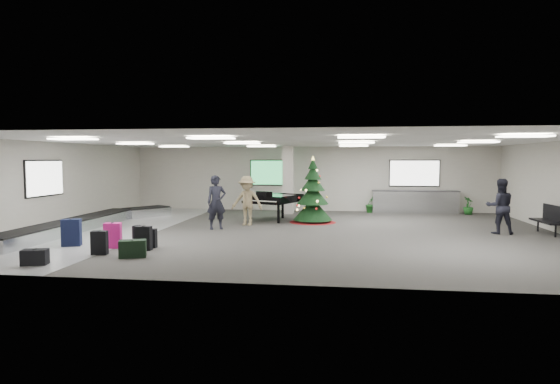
# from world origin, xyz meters

# --- Properties ---
(ground) EXTENTS (18.00, 18.00, 0.00)m
(ground) POSITION_xyz_m (0.00, 0.00, 0.00)
(ground) COLOR #34322F
(ground) RESTS_ON ground
(room_envelope) EXTENTS (18.02, 14.02, 3.21)m
(room_envelope) POSITION_xyz_m (-0.38, 0.67, 2.33)
(room_envelope) COLOR #B3ADA3
(room_envelope) RESTS_ON ground
(baggage_carousel) EXTENTS (2.28, 9.71, 0.43)m
(baggage_carousel) POSITION_xyz_m (-7.84, -0.08, 0.21)
(baggage_carousel) COLOR silver
(baggage_carousel) RESTS_ON ground
(service_counter) EXTENTS (4.05, 0.65, 1.08)m
(service_counter) POSITION_xyz_m (5.00, 6.65, 0.55)
(service_counter) COLOR silver
(service_counter) RESTS_ON ground
(suitcase_0) EXTENTS (0.44, 0.29, 0.66)m
(suitcase_0) POSITION_xyz_m (-4.96, -4.62, 0.32)
(suitcase_0) COLOR black
(suitcase_0) RESTS_ON ground
(suitcase_1) EXTENTS (0.45, 0.24, 0.70)m
(suitcase_1) POSITION_xyz_m (-4.03, -3.89, 0.34)
(suitcase_1) COLOR black
(suitcase_1) RESTS_ON ground
(pink_suitcase) EXTENTS (0.51, 0.36, 0.75)m
(pink_suitcase) POSITION_xyz_m (-5.05, -3.69, 0.37)
(pink_suitcase) COLOR #E71E8A
(pink_suitcase) RESTS_ON ground
(suitcase_3) EXTENTS (0.40, 0.27, 0.56)m
(suitcase_3) POSITION_xyz_m (-4.63, -2.86, 0.27)
(suitcase_3) COLOR black
(suitcase_3) RESTS_ON ground
(navy_suitcase) EXTENTS (0.59, 0.44, 0.83)m
(navy_suitcase) POSITION_xyz_m (-6.40, -3.57, 0.40)
(navy_suitcase) COLOR black
(navy_suitcase) RESTS_ON ground
(green_duffel) EXTENTS (0.76, 0.55, 0.48)m
(green_duffel) POSITION_xyz_m (-3.91, -4.83, 0.23)
(green_duffel) COLOR black
(green_duffel) RESTS_ON ground
(suitcase_7) EXTENTS (0.39, 0.22, 0.58)m
(suitcase_7) POSITION_xyz_m (-4.01, -3.49, 0.28)
(suitcase_7) COLOR black
(suitcase_7) RESTS_ON ground
(black_duffel) EXTENTS (0.65, 0.46, 0.40)m
(black_duffel) POSITION_xyz_m (-5.87, -6.00, 0.19)
(black_duffel) COLOR black
(black_duffel) RESTS_ON ground
(christmas_tree) EXTENTS (1.90, 1.90, 2.71)m
(christmas_tree) POSITION_xyz_m (0.35, 2.63, 0.93)
(christmas_tree) COLOR maroon
(christmas_tree) RESTS_ON ground
(grand_piano) EXTENTS (2.38, 2.68, 1.27)m
(grand_piano) POSITION_xyz_m (-1.36, 3.09, 0.90)
(grand_piano) COLOR black
(grand_piano) RESTS_ON ground
(bench) EXTENTS (0.60, 1.60, 1.00)m
(bench) POSITION_xyz_m (8.61, 0.63, 0.56)
(bench) COLOR black
(bench) RESTS_ON ground
(traveler_a) EXTENTS (0.87, 0.78, 1.99)m
(traveler_a) POSITION_xyz_m (-3.05, 0.30, 0.99)
(traveler_a) COLOR black
(traveler_a) RESTS_ON ground
(traveler_b) EXTENTS (1.31, 0.85, 1.92)m
(traveler_b) POSITION_xyz_m (-2.14, 1.44, 0.96)
(traveler_b) COLOR #8D7B57
(traveler_b) RESTS_ON ground
(traveler_bench) EXTENTS (0.96, 0.77, 1.91)m
(traveler_bench) POSITION_xyz_m (6.93, 0.51, 0.95)
(traveler_bench) COLOR black
(traveler_bench) RESTS_ON ground
(potted_plant_left) EXTENTS (0.60, 0.60, 0.86)m
(potted_plant_left) POSITION_xyz_m (2.89, 6.50, 0.43)
(potted_plant_left) COLOR #144018
(potted_plant_left) RESTS_ON ground
(potted_plant_right) EXTENTS (0.60, 0.60, 0.83)m
(potted_plant_right) POSITION_xyz_m (7.38, 6.29, 0.41)
(potted_plant_right) COLOR #144018
(potted_plant_right) RESTS_ON ground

